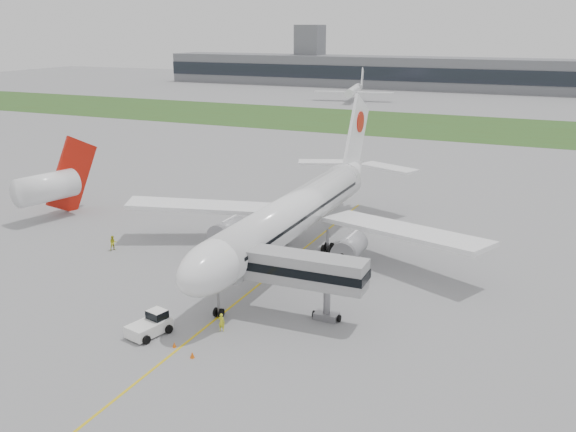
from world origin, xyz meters
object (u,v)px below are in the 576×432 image
at_px(pushback_tug, 151,324).
at_px(neighbor_aircraft, 50,186).
at_px(jet_bridge, 288,268).
at_px(ground_crew_near, 222,322).
at_px(airliner, 298,211).

xyz_separation_m(pushback_tug, neighbor_aircraft, (-35.74, 25.49, 3.90)).
height_order(pushback_tug, jet_bridge, jet_bridge).
bearing_deg(jet_bridge, ground_crew_near, -128.90).
height_order(jet_bridge, ground_crew_near, jet_bridge).
relative_size(airliner, pushback_tug, 12.10).
distance_m(airliner, ground_crew_near, 22.99).
relative_size(ground_crew_near, neighbor_aircraft, 0.12).
bearing_deg(pushback_tug, jet_bridge, 54.72).
xyz_separation_m(pushback_tug, ground_crew_near, (5.71, 3.13, -0.06)).
bearing_deg(airliner, ground_crew_near, -85.47).
bearing_deg(ground_crew_near, neighbor_aircraft, -33.29).
relative_size(pushback_tug, ground_crew_near, 2.51).
bearing_deg(pushback_tug, ground_crew_near, 42.55).
distance_m(airliner, jet_bridge, 17.94).
xyz_separation_m(jet_bridge, neighbor_aircraft, (-45.78, 16.79, -0.15)).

